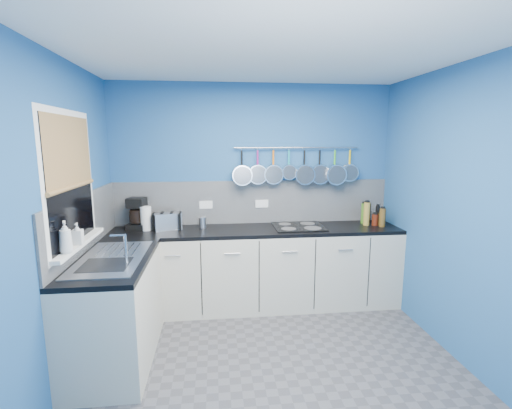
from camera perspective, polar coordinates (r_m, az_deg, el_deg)
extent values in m
cube|color=#47474C|center=(3.32, 2.53, -24.37)|extent=(3.20, 3.00, 0.02)
cube|color=white|center=(2.82, 2.96, 23.28)|extent=(3.20, 3.00, 0.02)
cube|color=#23558D|center=(4.28, -0.47, 1.76)|extent=(3.20, 0.02, 2.50)
cube|color=#23558D|center=(1.41, 12.85, -15.94)|extent=(3.20, 0.02, 2.50)
cube|color=#23558D|center=(3.01, -29.20, -3.03)|extent=(0.02, 3.00, 2.50)
cube|color=#23558D|center=(3.45, 30.20, -1.61)|extent=(0.02, 3.00, 2.50)
cube|color=#999A9D|center=(4.27, -0.44, 0.39)|extent=(3.20, 0.02, 0.50)
cube|color=#999A9D|center=(3.57, -25.07, -2.47)|extent=(0.02, 1.80, 0.50)
cube|color=beige|center=(4.18, -0.01, -10.04)|extent=(3.20, 0.60, 0.86)
cube|color=black|center=(4.05, -0.01, -4.05)|extent=(3.20, 0.60, 0.04)
cube|color=beige|center=(3.44, -21.07, -15.34)|extent=(0.60, 1.20, 0.86)
cube|color=black|center=(3.28, -21.57, -8.18)|extent=(0.60, 1.20, 0.04)
cube|color=white|center=(3.23, -27.05, 3.35)|extent=(0.01, 1.00, 1.10)
cube|color=black|center=(3.23, -26.97, 3.35)|extent=(0.01, 0.90, 1.00)
cube|color=#AB7D51|center=(3.21, -27.15, 7.35)|extent=(0.01, 0.90, 0.55)
cube|color=white|center=(3.31, -25.94, -5.52)|extent=(0.10, 0.98, 0.03)
cube|color=silver|center=(3.27, -21.59, -7.78)|extent=(0.50, 0.95, 0.01)
cube|color=white|center=(4.24, -7.82, -0.04)|extent=(0.15, 0.01, 0.09)
cube|color=white|center=(4.28, 0.91, 0.13)|extent=(0.15, 0.01, 0.09)
cylinder|color=silver|center=(4.26, 6.39, 8.82)|extent=(1.45, 0.02, 0.02)
imported|color=white|center=(3.00, -27.66, -4.53)|extent=(0.12, 0.12, 0.24)
imported|color=white|center=(3.21, -26.15, -4.11)|extent=(0.08, 0.08, 0.17)
cylinder|color=white|center=(4.12, -16.81, -2.10)|extent=(0.12, 0.12, 0.26)
cube|color=silver|center=(4.11, -13.69, -2.54)|extent=(0.32, 0.25, 0.18)
cylinder|color=silver|center=(4.11, -8.35, -2.79)|extent=(0.11, 0.11, 0.12)
cube|color=black|center=(4.14, 6.64, -3.45)|extent=(0.55, 0.49, 0.01)
cylinder|color=black|center=(4.53, 18.45, -1.48)|extent=(0.05, 0.05, 0.20)
cylinder|color=black|center=(4.49, 17.10, -1.31)|extent=(0.06, 0.06, 0.24)
cylinder|color=#3F721E|center=(4.45, 16.42, -1.34)|extent=(0.05, 0.05, 0.24)
cylinder|color=brown|center=(4.44, 18.77, -2.20)|extent=(0.05, 0.05, 0.13)
cylinder|color=#4C190C|center=(4.40, 18.11, -2.28)|extent=(0.07, 0.07, 0.13)
cylinder|color=olive|center=(4.36, 16.91, -1.40)|extent=(0.07, 0.07, 0.27)
cylinder|color=brown|center=(4.36, 19.15, -1.93)|extent=(0.07, 0.07, 0.21)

